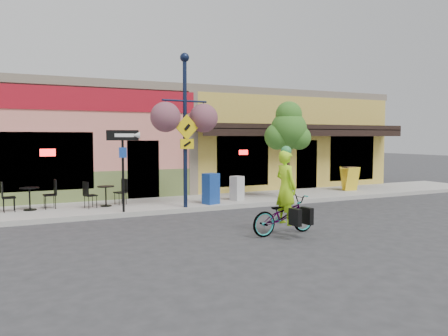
% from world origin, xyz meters
% --- Properties ---
extents(ground, '(90.00, 90.00, 0.00)m').
position_xyz_m(ground, '(0.00, 0.00, 0.00)').
color(ground, '#2D2D30').
rests_on(ground, ground).
extents(sidewalk, '(24.00, 3.00, 0.15)m').
position_xyz_m(sidewalk, '(0.00, 2.00, 0.07)').
color(sidewalk, '#9E9B93').
rests_on(sidewalk, ground).
extents(curb, '(24.00, 0.12, 0.15)m').
position_xyz_m(curb, '(0.00, 0.55, 0.07)').
color(curb, '#A8A59E').
rests_on(curb, ground).
extents(building, '(18.20, 8.20, 4.50)m').
position_xyz_m(building, '(0.00, 7.50, 2.25)').
color(building, '#E1806F').
rests_on(building, ground).
extents(bicycle, '(1.90, 0.80, 0.97)m').
position_xyz_m(bicycle, '(-1.28, -3.47, 0.49)').
color(bicycle, maroon).
rests_on(bicycle, ground).
extents(cyclist_rider, '(0.50, 0.71, 1.84)m').
position_xyz_m(cyclist_rider, '(-1.23, -3.47, 0.92)').
color(cyclist_rider, '#B5FF1A').
rests_on(cyclist_rider, ground).
extents(lamp_post, '(1.65, 0.83, 4.96)m').
position_xyz_m(lamp_post, '(-2.34, 0.70, 2.63)').
color(lamp_post, '#101A35').
rests_on(lamp_post, sidewalk).
extents(one_way_sign, '(0.97, 0.36, 2.48)m').
position_xyz_m(one_way_sign, '(-4.36, 0.65, 1.39)').
color(one_way_sign, black).
rests_on(one_way_sign, sidewalk).
extents(cafe_set_left, '(1.62, 0.92, 0.93)m').
position_xyz_m(cafe_set_left, '(-6.93, 2.20, 0.62)').
color(cafe_set_left, black).
rests_on(cafe_set_left, sidewalk).
extents(cafe_set_right, '(1.61, 1.17, 0.87)m').
position_xyz_m(cafe_set_right, '(-4.64, 2.00, 0.59)').
color(cafe_set_right, black).
rests_on(cafe_set_right, sidewalk).
extents(newspaper_box_blue, '(0.57, 0.54, 1.04)m').
position_xyz_m(newspaper_box_blue, '(-1.31, 1.00, 0.67)').
color(newspaper_box_blue, navy).
rests_on(newspaper_box_blue, sidewalk).
extents(newspaper_box_grey, '(0.51, 0.49, 0.87)m').
position_xyz_m(newspaper_box_grey, '(-0.10, 1.39, 0.59)').
color(newspaper_box_grey, '#BDBDBD').
rests_on(newspaper_box_grey, sidewalk).
extents(street_tree, '(1.61, 1.61, 3.62)m').
position_xyz_m(street_tree, '(1.78, 0.94, 1.96)').
color(street_tree, '#3D7A26').
rests_on(street_tree, sidewalk).
extents(sandwich_board, '(0.63, 0.48, 1.02)m').
position_xyz_m(sandwich_board, '(5.57, 1.75, 0.66)').
color(sandwich_board, yellow).
rests_on(sandwich_board, sidewalk).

